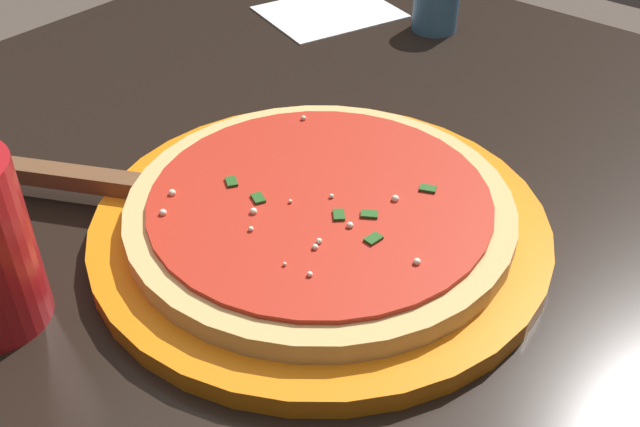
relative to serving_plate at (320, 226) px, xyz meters
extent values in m
cube|color=black|center=(0.45, 0.43, -0.40)|extent=(0.06, 0.06, 0.72)
cube|color=black|center=(0.04, 0.03, -0.02)|extent=(0.95, 0.93, 0.03)
cylinder|color=orange|center=(0.00, 0.00, 0.00)|extent=(0.34, 0.34, 0.02)
cylinder|color=#DBB26B|center=(0.00, 0.00, 0.02)|extent=(0.29, 0.29, 0.02)
cylinder|color=red|center=(0.00, 0.00, 0.03)|extent=(0.25, 0.25, 0.00)
sphere|color=#EFEACC|center=(-0.06, 0.01, 0.03)|extent=(0.00, 0.00, 0.00)
sphere|color=#EFEACC|center=(0.08, 0.08, 0.03)|extent=(0.00, 0.00, 0.00)
sphere|color=#EFEACC|center=(-0.07, -0.05, 0.03)|extent=(0.00, 0.00, 0.00)
sphere|color=#EFEACC|center=(-0.02, 0.01, 0.03)|extent=(0.00, 0.00, 0.00)
sphere|color=#EFEACC|center=(0.03, -0.04, 0.03)|extent=(0.01, 0.01, 0.01)
sphere|color=#EFEACC|center=(-0.01, -0.04, 0.03)|extent=(0.00, 0.00, 0.00)
sphere|color=#EFEACC|center=(0.00, -0.01, 0.03)|extent=(0.00, 0.00, 0.00)
sphere|color=#EFEACC|center=(-0.02, -0.10, 0.03)|extent=(0.00, 0.00, 0.00)
sphere|color=#EFEACC|center=(-0.05, -0.04, 0.03)|extent=(0.00, 0.00, 0.00)
sphere|color=#EFEACC|center=(-0.07, -0.03, 0.03)|extent=(0.00, 0.00, 0.00)
sphere|color=#EFEACC|center=(-0.04, -0.03, 0.03)|extent=(0.00, 0.00, 0.00)
sphere|color=#EFEACC|center=(-0.05, 0.02, 0.03)|extent=(0.01, 0.01, 0.01)
sphere|color=#EFEACC|center=(-0.07, 0.08, 0.03)|extent=(0.01, 0.01, 0.01)
sphere|color=#EFEACC|center=(-0.09, 0.07, 0.03)|extent=(0.01, 0.01, 0.01)
cube|color=#23561E|center=(0.06, -0.06, 0.03)|extent=(0.01, 0.01, 0.00)
cube|color=#23561E|center=(-0.01, -0.03, 0.03)|extent=(0.01, 0.01, 0.00)
cube|color=#23561E|center=(0.00, -0.04, 0.03)|extent=(0.01, 0.01, 0.00)
cube|color=#23561E|center=(-0.03, 0.03, 0.03)|extent=(0.01, 0.01, 0.00)
cube|color=#23561E|center=(-0.02, -0.06, 0.03)|extent=(0.01, 0.01, 0.00)
cube|color=#23561E|center=(-0.03, 0.06, 0.03)|extent=(0.01, 0.01, 0.00)
cube|color=silver|center=(-0.04, 0.08, 0.01)|extent=(0.10, 0.11, 0.00)
cube|color=brown|center=(-0.09, 0.18, 0.01)|extent=(0.08, 0.12, 0.01)
cylinder|color=teal|center=(0.38, 0.14, 0.02)|extent=(0.05, 0.05, 0.05)
cube|color=white|center=(0.34, 0.27, -0.01)|extent=(0.19, 0.17, 0.00)
camera|label=1|loc=(-0.34, -0.28, 0.35)|focal=42.06mm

